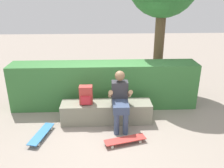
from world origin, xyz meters
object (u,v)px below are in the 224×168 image
skateboard_beside_bench (41,134)px  person_skater (120,98)px  bench_main (106,112)px  backpack_on_bench (86,95)px  skateboard_near_person (125,140)px

skateboard_beside_bench → person_skater: bearing=12.9°
bench_main → skateboard_beside_bench: bench_main is taller
person_skater → backpack_on_bench: 0.75m
skateboard_near_person → skateboard_beside_bench: size_ratio=1.00×
skateboard_beside_bench → backpack_on_bench: (0.87, 0.57, 0.57)m
bench_main → backpack_on_bench: 0.60m
person_skater → skateboard_near_person: size_ratio=1.46×
backpack_on_bench → skateboard_beside_bench: bearing=-146.9°
person_skater → skateboard_beside_bench: size_ratio=1.46×
person_skater → skateboard_near_person: (0.06, -0.64, -0.57)m
skateboard_near_person → backpack_on_bench: size_ratio=2.06×
bench_main → skateboard_beside_bench: (-1.31, -0.58, -0.15)m
skateboard_beside_bench → backpack_on_bench: 1.19m
bench_main → skateboard_near_person: size_ratio=2.39×
bench_main → skateboard_beside_bench: size_ratio=2.39×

